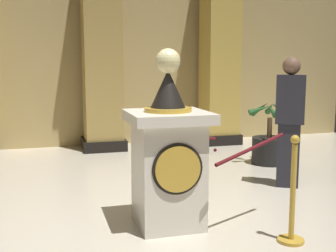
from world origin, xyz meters
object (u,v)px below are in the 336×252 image
object	(u,v)px
pedestal_clock	(168,157)
stanchion_far	(159,166)
potted_palm_right	(269,144)
bystander_guest	(289,119)
stanchion_near	(292,206)

from	to	relation	value
pedestal_clock	stanchion_far	distance (m)	1.15
potted_palm_right	pedestal_clock	bearing A→B (deg)	-137.52
stanchion_far	potted_palm_right	distance (m)	2.35
potted_palm_right	bystander_guest	size ratio (longest dim) A/B	0.62
stanchion_near	stanchion_far	distance (m)	1.96
pedestal_clock	stanchion_near	xyz separation A→B (m)	(0.96, -0.72, -0.35)
pedestal_clock	bystander_guest	world-z (taller)	pedestal_clock
pedestal_clock	stanchion_far	xyz separation A→B (m)	(0.19, 1.08, -0.36)
pedestal_clock	bystander_guest	bearing A→B (deg)	24.98
stanchion_far	potted_palm_right	size ratio (longest dim) A/B	0.94
stanchion_near	stanchion_far	world-z (taller)	stanchion_near
stanchion_far	potted_palm_right	bearing A→B (deg)	25.95
stanchion_far	bystander_guest	xyz separation A→B (m)	(1.70, -0.20, 0.56)
stanchion_far	pedestal_clock	bearing A→B (deg)	-99.83
pedestal_clock	potted_palm_right	xyz separation A→B (m)	(2.30, 2.11, -0.38)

